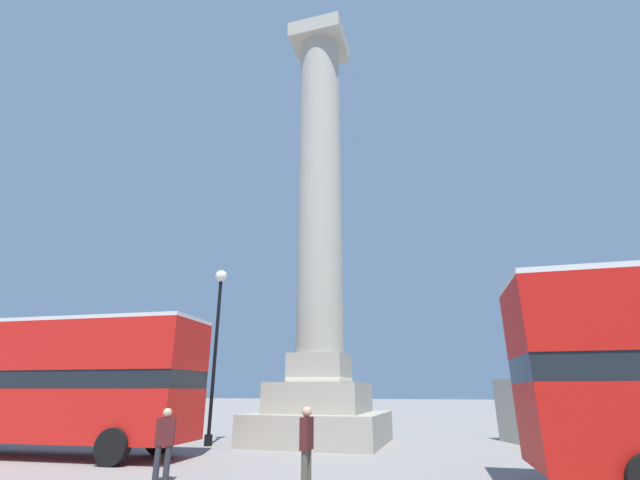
{
  "coord_description": "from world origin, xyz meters",
  "views": [
    {
      "loc": [
        5.27,
        -18.1,
        1.99
      ],
      "look_at": [
        0.0,
        0.0,
        8.66
      ],
      "focal_mm": 24.0,
      "sensor_mm": 36.0,
      "label": 1
    }
  ],
  "objects_px": {
    "monument_column": "(320,253)",
    "pedestrian_near_lamp": "(307,444)",
    "pedestrian_by_plinth": "(164,441)",
    "street_lamp": "(217,330)",
    "bus_a": "(51,379)",
    "equestrian_statue": "(545,401)"
  },
  "relations": [
    {
      "from": "pedestrian_by_plinth",
      "to": "street_lamp",
      "type": "bearing_deg",
      "value": -94.64
    },
    {
      "from": "monument_column",
      "to": "bus_a",
      "type": "distance_m",
      "value": 11.32
    },
    {
      "from": "monument_column",
      "to": "pedestrian_by_plinth",
      "type": "xyz_separation_m",
      "value": [
        -1.33,
        -8.52,
        -7.12
      ]
    },
    {
      "from": "bus_a",
      "to": "pedestrian_near_lamp",
      "type": "xyz_separation_m",
      "value": [
        9.97,
        -2.57,
        -1.44
      ]
    },
    {
      "from": "monument_column",
      "to": "pedestrian_by_plinth",
      "type": "bearing_deg",
      "value": -98.89
    },
    {
      "from": "equestrian_statue",
      "to": "street_lamp",
      "type": "bearing_deg",
      "value": 176.49
    },
    {
      "from": "bus_a",
      "to": "pedestrian_near_lamp",
      "type": "bearing_deg",
      "value": -18.62
    },
    {
      "from": "monument_column",
      "to": "pedestrian_near_lamp",
      "type": "xyz_separation_m",
      "value": [
        2.2,
        -8.57,
        -7.07
      ]
    },
    {
      "from": "monument_column",
      "to": "pedestrian_by_plinth",
      "type": "relative_size",
      "value": 13.56
    },
    {
      "from": "street_lamp",
      "to": "pedestrian_near_lamp",
      "type": "bearing_deg",
      "value": -47.27
    },
    {
      "from": "bus_a",
      "to": "pedestrian_by_plinth",
      "type": "bearing_deg",
      "value": -25.51
    },
    {
      "from": "monument_column",
      "to": "pedestrian_near_lamp",
      "type": "distance_m",
      "value": 11.33
    },
    {
      "from": "bus_a",
      "to": "pedestrian_by_plinth",
      "type": "distance_m",
      "value": 7.07
    },
    {
      "from": "street_lamp",
      "to": "pedestrian_by_plinth",
      "type": "relative_size",
      "value": 4.34
    },
    {
      "from": "monument_column",
      "to": "street_lamp",
      "type": "relative_size",
      "value": 3.12
    },
    {
      "from": "bus_a",
      "to": "street_lamp",
      "type": "relative_size",
      "value": 1.5
    },
    {
      "from": "monument_column",
      "to": "pedestrian_near_lamp",
      "type": "height_order",
      "value": "monument_column"
    },
    {
      "from": "equestrian_statue",
      "to": "pedestrian_near_lamp",
      "type": "relative_size",
      "value": 3.38
    },
    {
      "from": "pedestrian_near_lamp",
      "to": "pedestrian_by_plinth",
      "type": "distance_m",
      "value": 3.53
    },
    {
      "from": "pedestrian_by_plinth",
      "to": "bus_a",
      "type": "bearing_deg",
      "value": -47.46
    },
    {
      "from": "monument_column",
      "to": "pedestrian_near_lamp",
      "type": "bearing_deg",
      "value": -75.62
    },
    {
      "from": "street_lamp",
      "to": "pedestrian_by_plinth",
      "type": "height_order",
      "value": "street_lamp"
    }
  ]
}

